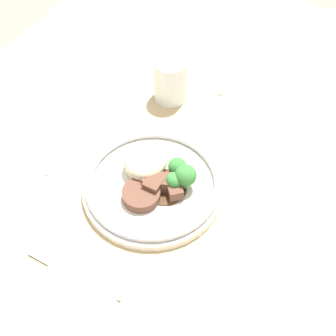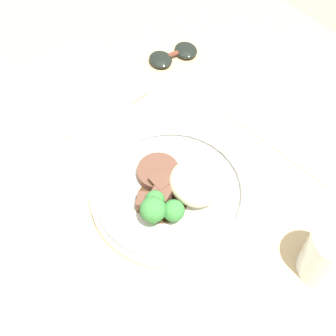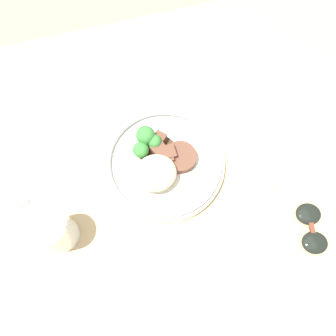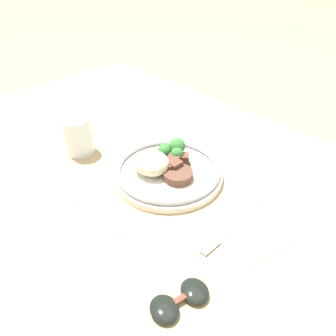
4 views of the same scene
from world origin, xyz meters
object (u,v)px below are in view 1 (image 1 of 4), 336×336
knife (78,132)px  spoon (219,94)px  juice_glass (170,81)px  fork (65,269)px  plate (153,182)px

knife → spoon: size_ratio=1.48×
juice_glass → knife: size_ratio=0.44×
juice_glass → fork: juice_glass is taller
fork → spoon: bearing=-94.9°
juice_glass → knife: (-0.18, 0.11, -0.04)m
plate → knife: (0.05, 0.20, -0.02)m
juice_glass → spoon: (0.06, -0.09, -0.04)m
knife → spoon: (0.24, -0.20, 0.00)m
spoon → juice_glass: bearing=117.8°
spoon → knife: bearing=134.4°
plate → fork: plate is taller
plate → knife: bearing=76.6°
knife → plate: bearing=-108.7°
juice_glass → spoon: size_ratio=0.64×
spoon → fork: bearing=169.7°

